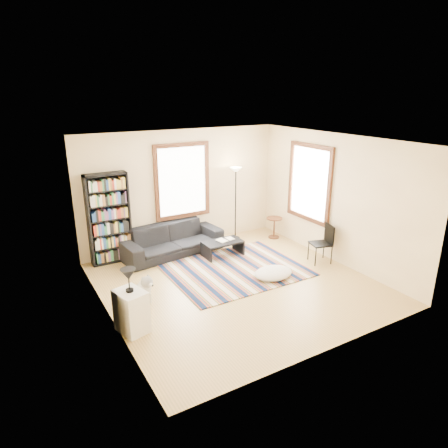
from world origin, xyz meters
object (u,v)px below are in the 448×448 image
dog (140,288)px  sofa (172,240)px  floor_lamp (236,204)px  white_cabinet (131,311)px  bookshelf (109,219)px  side_table (274,228)px  folding_chair (320,244)px  floor_cushion (273,273)px  coffee_table (223,249)px

dog → sofa: bearing=30.9°
floor_lamp → white_cabinet: bearing=-143.0°
sofa → floor_lamp: 1.89m
white_cabinet → dog: (0.42, 0.82, -0.08)m
bookshelf → side_table: bearing=-8.6°
floor_lamp → folding_chair: bearing=-68.6°
sofa → side_table: sofa is taller
folding_chair → dog: (-4.03, 0.30, -0.16)m
side_table → floor_cushion: bearing=-127.2°
sofa → folding_chair: bearing=-44.7°
dog → bookshelf: bearing=67.1°
side_table → folding_chair: folding_chair is taller
coffee_table → white_cabinet: (-2.75, -1.90, 0.17)m
bookshelf → folding_chair: 4.66m
folding_chair → dog: bearing=-168.3°
folding_chair → dog: folding_chair is taller
sofa → white_cabinet: bearing=-131.0°
sofa → coffee_table: sofa is taller
coffee_table → folding_chair: size_ratio=1.05×
sofa → floor_lamp: size_ratio=1.27×
floor_lamp → dog: size_ratio=3.38×
dog → white_cabinet: bearing=-138.9°
coffee_table → side_table: side_table is taller
coffee_table → dog: 2.57m
folding_chair → coffee_table: bearing=156.8°
coffee_table → white_cabinet: size_ratio=1.29×
bookshelf → floor_lamp: size_ratio=1.08×
floor_cushion → white_cabinet: bearing=-172.6°
sofa → floor_cushion: sofa is taller
sofa → folding_chair: 3.38m
sofa → bookshelf: bearing=162.0°
bookshelf → side_table: size_ratio=3.70×
side_table → folding_chair: 1.75m
sofa → white_cabinet: 3.17m
bookshelf → folding_chair: bookshelf is taller
bookshelf → dog: size_ratio=3.64×
white_cabinet → floor_lamp: bearing=21.8°
coffee_table → floor_lamp: floor_lamp is taller
coffee_table → folding_chair: bearing=-39.1°
floor_cushion → floor_lamp: size_ratio=0.44×
bookshelf → coffee_table: 2.61m
sofa → side_table: (2.70, -0.34, -0.07)m
white_cabinet → dog: white_cabinet is taller
floor_lamp → side_table: 1.21m
bookshelf → dog: bookshelf is taller
floor_lamp → bookshelf: bearing=176.9°
sofa → coffee_table: bearing=-43.1°
floor_lamp → folding_chair: (0.86, -2.19, -0.50)m
dog → side_table: bearing=-2.0°
folding_chair → white_cabinet: size_ratio=1.23×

